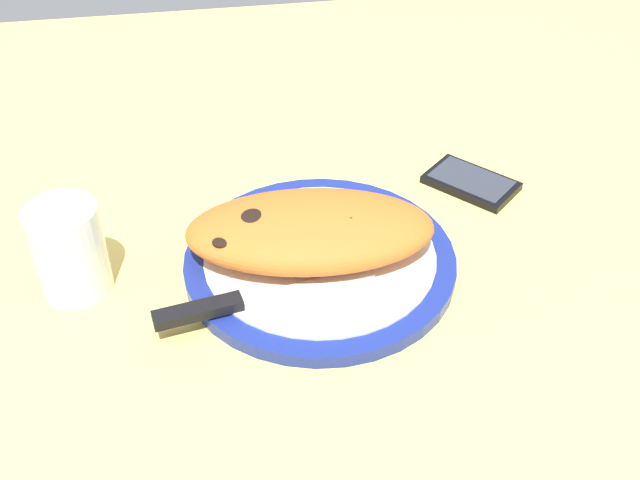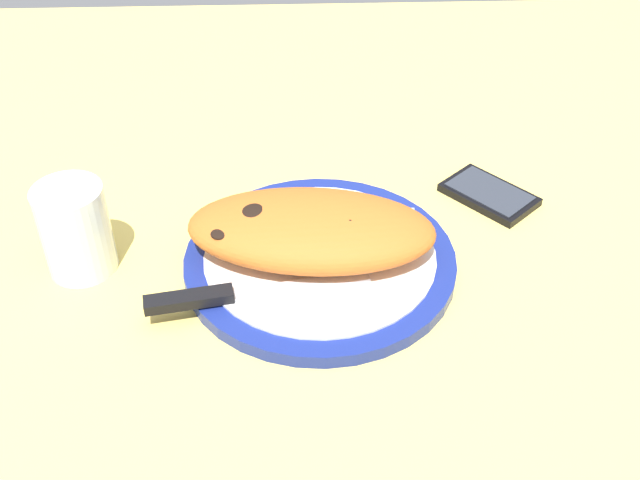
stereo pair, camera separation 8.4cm
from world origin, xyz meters
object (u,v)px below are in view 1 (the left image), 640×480
at_px(water_glass, 71,255).
at_px(smartphone, 471,182).
at_px(plate, 320,261).
at_px(calzone, 310,230).
at_px(fork, 320,213).
at_px(knife, 232,303).

bearing_deg(water_glass, smartphone, -166.95).
height_order(plate, calzone, calzone).
xyz_separation_m(calzone, fork, (-0.02, -0.06, -0.03)).
xyz_separation_m(knife, smartphone, (-0.32, -0.19, -0.02)).
height_order(fork, water_glass, water_glass).
bearing_deg(knife, plate, -146.63).
bearing_deg(knife, water_glass, -26.09).
bearing_deg(water_glass, knife, 153.91).
distance_m(fork, smartphone, 0.21).
xyz_separation_m(plate, fork, (-0.01, -0.07, 0.01)).
xyz_separation_m(calzone, smartphone, (-0.23, -0.12, -0.04)).
height_order(calzone, smartphone, calzone).
bearing_deg(plate, fork, -99.30).
relative_size(knife, water_glass, 2.25).
bearing_deg(knife, fork, -129.52).
bearing_deg(water_glass, fork, -167.87).
height_order(calzone, water_glass, water_glass).
relative_size(fork, knife, 0.73).
bearing_deg(calzone, plate, 141.42).
bearing_deg(smartphone, calzone, 27.04).
relative_size(calzone, fork, 1.65).
xyz_separation_m(plate, water_glass, (0.26, -0.01, 0.04)).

